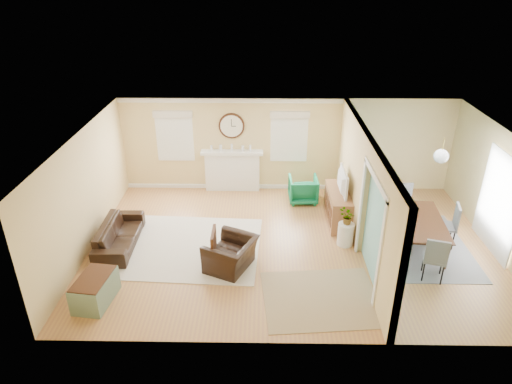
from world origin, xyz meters
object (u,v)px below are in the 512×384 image
at_px(credenza, 338,206).
at_px(green_chair, 303,189).
at_px(sofa, 119,235).
at_px(eames_chair, 231,254).
at_px(dining_table, 418,233).

bearing_deg(credenza, green_chair, 126.17).
distance_m(sofa, eames_chair, 2.70).
height_order(sofa, dining_table, dining_table).
distance_m(eames_chair, credenza, 3.20).
bearing_deg(sofa, credenza, -77.97).
xyz_separation_m(eames_chair, green_chair, (1.73, 3.06, 0.02)).
bearing_deg(sofa, green_chair, -63.62).
height_order(green_chair, credenza, credenza).
relative_size(sofa, credenza, 1.28).
bearing_deg(credenza, eames_chair, -141.29).
bearing_deg(dining_table, sofa, 96.04).
distance_m(green_chair, credenza, 1.31).
bearing_deg(sofa, eames_chair, -108.65).
relative_size(sofa, dining_table, 1.00).
distance_m(eames_chair, dining_table, 4.24).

